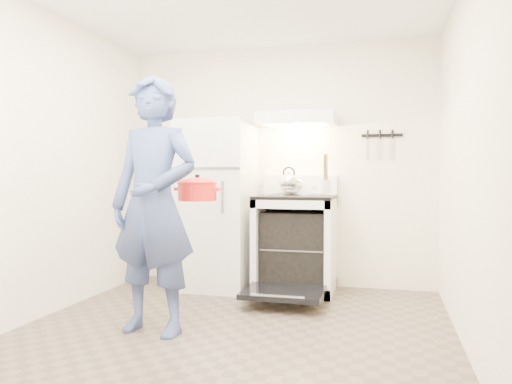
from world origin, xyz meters
The scene contains 15 objects.
floor centered at (0.00, 0.00, 0.00)m, with size 3.60×3.60×0.00m, color brown.
back_wall centered at (0.00, 1.80, 1.25)m, with size 3.20×0.02×2.50m, color #F0E5CA.
refrigerator centered at (-0.58, 1.45, 0.85)m, with size 0.70×0.70×1.70m, color white.
stove_body centered at (0.23, 1.48, 0.46)m, with size 0.76×0.65×0.92m, color white.
cooktop centered at (0.23, 1.48, 0.94)m, with size 0.76×0.65×0.03m, color black.
backsplash centered at (0.23, 1.76, 1.05)m, with size 0.76×0.07×0.20m, color white.
oven_door centered at (0.23, 0.88, 0.12)m, with size 0.70×0.54×0.04m, color black.
oven_rack centered at (0.23, 1.48, 0.44)m, with size 0.60×0.52×0.01m, color slate.
range_hood centered at (0.23, 1.55, 1.71)m, with size 0.76×0.50×0.12m, color white.
knife_strip centered at (1.05, 1.79, 1.55)m, with size 0.40×0.02×0.03m, color black.
pizza_stone centered at (0.21, 1.53, 0.45)m, with size 0.29×0.29×0.02m, color #876244.
tea_kettle centered at (0.13, 1.64, 1.09)m, with size 0.24×0.19×0.29m, color silver, non-canonical shape.
utensil_jar centered at (0.55, 1.29, 1.05)m, with size 0.09×0.09×0.13m, color silver.
person centered at (-0.55, -0.05, 0.94)m, with size 0.68×0.45×1.88m, color navy.
dutch_oven centered at (-0.34, 0.29, 1.02)m, with size 0.37×0.30×0.24m, color red, non-canonical shape.
Camera 1 is at (1.08, -3.37, 1.16)m, focal length 35.00 mm.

